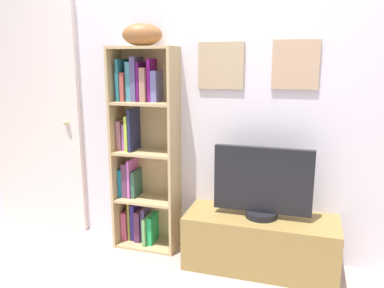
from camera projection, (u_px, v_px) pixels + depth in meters
back_wall at (219, 98)px, 2.80m from camera, size 4.80×0.08×2.34m
bookshelf at (142, 150)px, 2.94m from camera, size 0.49×0.25×1.54m
football at (142, 35)px, 2.71m from camera, size 0.32×0.25×0.16m
tv_stand at (260, 243)px, 2.69m from camera, size 1.04×0.40×0.38m
television at (262, 184)px, 2.60m from camera, size 0.66×0.22×0.49m
door at (35, 116)px, 3.24m from camera, size 0.85×0.09×1.96m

